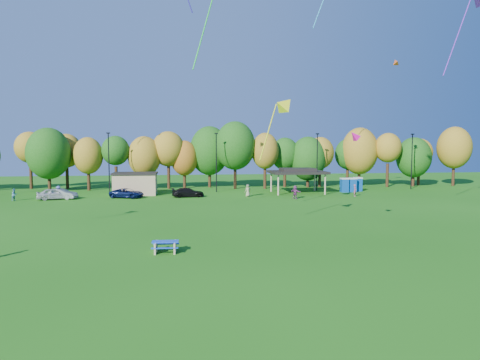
{
  "coord_description": "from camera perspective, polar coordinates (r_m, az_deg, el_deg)",
  "views": [
    {
      "loc": [
        -3.08,
        -25.47,
        7.17
      ],
      "look_at": [
        1.12,
        6.0,
        4.6
      ],
      "focal_mm": 32.0,
      "sensor_mm": 36.0,
      "label": 1
    }
  ],
  "objects": [
    {
      "name": "picnic_table",
      "position": [
        29.48,
        -9.91,
        -8.63
      ],
      "size": [
        1.82,
        1.53,
        0.76
      ],
      "rotation": [
        0.0,
        0.0,
        -0.04
      ],
      "color": "tan",
      "rests_on": "ground"
    },
    {
      "name": "car_b",
      "position": [
        62.05,
        -22.76,
        -1.72
      ],
      "size": [
        4.43,
        2.36,
        1.39
      ],
      "primitive_type": "imported",
      "rotation": [
        0.0,
        0.0,
        1.35
      ],
      "color": "gray",
      "rests_on": "ground"
    },
    {
      "name": "far_person_0",
      "position": [
        62.41,
        15.09,
        -1.35
      ],
      "size": [
        0.71,
        0.73,
        1.69
      ],
      "primitive_type": "imported",
      "rotation": [
        0.0,
        0.0,
        0.85
      ],
      "color": "#AA5073",
      "rests_on": "ground"
    },
    {
      "name": "lamp_posts",
      "position": [
        65.7,
        -3.17,
        2.64
      ],
      "size": [
        64.5,
        0.25,
        9.09
      ],
      "color": "black",
      "rests_on": "ground"
    },
    {
      "name": "far_person_3",
      "position": [
        59.96,
        1.04,
        -1.39
      ],
      "size": [
        1.01,
        0.83,
        1.77
      ],
      "primitive_type": "imported",
      "rotation": [
        0.0,
        0.0,
        3.5
      ],
      "color": "tan",
      "rests_on": "ground"
    },
    {
      "name": "ground",
      "position": [
        26.64,
        -0.7,
        -10.99
      ],
      "size": [
        160.0,
        160.0,
        0.0
      ],
      "primitive_type": "plane",
      "color": "#19600F",
      "rests_on": "ground"
    },
    {
      "name": "car_a",
      "position": [
        61.9,
        -23.5,
        -1.7
      ],
      "size": [
        4.76,
        2.98,
        1.51
      ],
      "primitive_type": "imported",
      "rotation": [
        0.0,
        0.0,
        1.86
      ],
      "color": "silver",
      "rests_on": "ground"
    },
    {
      "name": "kite_0",
      "position": [
        36.26,
        14.99,
        5.72
      ],
      "size": [
        1.14,
        0.85,
        1.12
      ],
      "color": "#D60B7F"
    },
    {
      "name": "kite_6",
      "position": [
        35.72,
        6.11,
        9.95
      ],
      "size": [
        3.34,
        2.2,
        5.58
      ],
      "color": "yellow"
    },
    {
      "name": "far_person_2",
      "position": [
        57.99,
        7.37,
        -1.62
      ],
      "size": [
        1.41,
        1.67,
        1.8
      ],
      "primitive_type": "imported",
      "rotation": [
        0.0,
        0.0,
        2.2
      ],
      "color": "#853777",
      "rests_on": "ground"
    },
    {
      "name": "far_person_4",
      "position": [
        62.3,
        -23.05,
        -1.53
      ],
      "size": [
        1.28,
        0.95,
        1.77
      ],
      "primitive_type": "imported",
      "rotation": [
        0.0,
        0.0,
        3.42
      ],
      "color": "#4953A1",
      "rests_on": "ground"
    },
    {
      "name": "tree_line",
      "position": [
        71.02,
        -5.96,
        3.59
      ],
      "size": [
        93.57,
        10.55,
        11.15
      ],
      "color": "black",
      "rests_on": "ground"
    },
    {
      "name": "car_d",
      "position": [
        59.95,
        -6.95,
        -1.65
      ],
      "size": [
        4.59,
        2.18,
        1.29
      ],
      "primitive_type": "imported",
      "rotation": [
        0.0,
        0.0,
        1.65
      ],
      "color": "black",
      "rests_on": "ground"
    },
    {
      "name": "pavilion",
      "position": [
        64.88,
        7.67,
        1.1
      ],
      "size": [
        8.2,
        6.2,
        3.77
      ],
      "color": "tan",
      "rests_on": "ground"
    },
    {
      "name": "kite_9",
      "position": [
        60.58,
        20.05,
        14.59
      ],
      "size": [
        0.95,
        1.23,
        1.16
      ],
      "color": "#BB4416"
    },
    {
      "name": "car_c",
      "position": [
        60.61,
        -14.84,
        -1.71
      ],
      "size": [
        5.09,
        3.57,
        1.29
      ],
      "primitive_type": "imported",
      "rotation": [
        0.0,
        0.0,
        1.23
      ],
      "color": "#0B1642",
      "rests_on": "ground"
    },
    {
      "name": "porta_potties",
      "position": [
        68.54,
        14.64,
        -0.61
      ],
      "size": [
        3.75,
        2.19,
        2.18
      ],
      "color": "#0B4397",
      "rests_on": "ground"
    },
    {
      "name": "far_person_1",
      "position": [
        62.69,
        -27.87,
        -1.75
      ],
      "size": [
        0.9,
        0.96,
        1.59
      ],
      "primitive_type": "imported",
      "rotation": [
        0.0,
        0.0,
        1.07
      ],
      "color": "#5192B2",
      "rests_on": "ground"
    },
    {
      "name": "utility_building",
      "position": [
        64.08,
        -13.78,
        -0.46
      ],
      "size": [
        6.3,
        4.3,
        3.25
      ],
      "color": "tan",
      "rests_on": "ground"
    }
  ]
}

